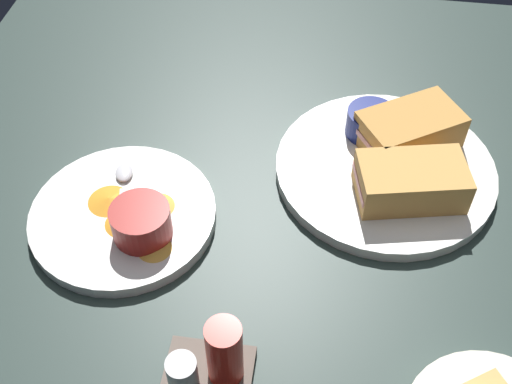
{
  "coord_description": "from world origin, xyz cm",
  "views": [
    {
      "loc": [
        -1.13,
        48.31,
        61.4
      ],
      "look_at": [
        6.32,
        -2.9,
        3.0
      ],
      "focal_mm": 44.67,
      "sensor_mm": 36.0,
      "label": 1
    }
  ],
  "objects_px": {
    "sandwich_half_near": "(411,181)",
    "ramekin_dark_sauce": "(371,121)",
    "plate_sandwich_main": "(385,170)",
    "condiment_caddy": "(209,368)",
    "sandwich_half_far": "(409,129)",
    "ramekin_light_gravy": "(141,221)",
    "spoon_by_gravy_ramekin": "(124,180)",
    "plate_chips_companion": "(123,216)",
    "spoon_by_dark_ramekin": "(372,158)"
  },
  "relations": [
    {
      "from": "plate_chips_companion",
      "to": "ramekin_light_gravy",
      "type": "distance_m",
      "value": 0.05
    },
    {
      "from": "sandwich_half_near",
      "to": "sandwich_half_far",
      "type": "bearing_deg",
      "value": -89.63
    },
    {
      "from": "spoon_by_gravy_ramekin",
      "to": "condiment_caddy",
      "type": "relative_size",
      "value": 1.04
    },
    {
      "from": "spoon_by_gravy_ramekin",
      "to": "spoon_by_dark_ramekin",
      "type": "bearing_deg",
      "value": -164.74
    },
    {
      "from": "sandwich_half_near",
      "to": "plate_chips_companion",
      "type": "bearing_deg",
      "value": 12.79
    },
    {
      "from": "ramekin_light_gravy",
      "to": "condiment_caddy",
      "type": "xyz_separation_m",
      "value": [
        -0.11,
        0.17,
        -0.0
      ]
    },
    {
      "from": "ramekin_dark_sauce",
      "to": "plate_chips_companion",
      "type": "bearing_deg",
      "value": 32.2
    },
    {
      "from": "sandwich_half_near",
      "to": "condiment_caddy",
      "type": "bearing_deg",
      "value": 54.14
    },
    {
      "from": "plate_sandwich_main",
      "to": "spoon_by_dark_ramekin",
      "type": "xyz_separation_m",
      "value": [
        0.02,
        -0.01,
        0.01
      ]
    },
    {
      "from": "condiment_caddy",
      "to": "sandwich_half_far",
      "type": "bearing_deg",
      "value": -118.19
    },
    {
      "from": "plate_sandwich_main",
      "to": "sandwich_half_far",
      "type": "bearing_deg",
      "value": -119.63
    },
    {
      "from": "plate_chips_companion",
      "to": "spoon_by_gravy_ramekin",
      "type": "bearing_deg",
      "value": -76.38
    },
    {
      "from": "condiment_caddy",
      "to": "sandwich_half_near",
      "type": "bearing_deg",
      "value": -125.86
    },
    {
      "from": "sandwich_half_near",
      "to": "condiment_caddy",
      "type": "relative_size",
      "value": 1.52
    },
    {
      "from": "plate_sandwich_main",
      "to": "sandwich_half_near",
      "type": "height_order",
      "value": "sandwich_half_near"
    },
    {
      "from": "sandwich_half_near",
      "to": "plate_chips_companion",
      "type": "xyz_separation_m",
      "value": [
        0.35,
        0.08,
        -0.03
      ]
    },
    {
      "from": "spoon_by_gravy_ramekin",
      "to": "sandwich_half_far",
      "type": "bearing_deg",
      "value": -160.6
    },
    {
      "from": "spoon_by_gravy_ramekin",
      "to": "plate_chips_companion",
      "type": "bearing_deg",
      "value": 103.62
    },
    {
      "from": "sandwich_half_near",
      "to": "ramekin_dark_sauce",
      "type": "bearing_deg",
      "value": -64.51
    },
    {
      "from": "spoon_by_dark_ramekin",
      "to": "condiment_caddy",
      "type": "distance_m",
      "value": 0.36
    },
    {
      "from": "spoon_by_dark_ramekin",
      "to": "spoon_by_gravy_ramekin",
      "type": "relative_size",
      "value": 1.0
    },
    {
      "from": "plate_sandwich_main",
      "to": "ramekin_light_gravy",
      "type": "xyz_separation_m",
      "value": [
        0.28,
        0.15,
        0.03
      ]
    },
    {
      "from": "sandwich_half_far",
      "to": "plate_sandwich_main",
      "type": "bearing_deg",
      "value": 60.37
    },
    {
      "from": "sandwich_half_far",
      "to": "ramekin_light_gravy",
      "type": "relative_size",
      "value": 2.13
    },
    {
      "from": "plate_sandwich_main",
      "to": "ramekin_light_gravy",
      "type": "bearing_deg",
      "value": 28.48
    },
    {
      "from": "condiment_caddy",
      "to": "plate_sandwich_main",
      "type": "bearing_deg",
      "value": -117.97
    },
    {
      "from": "plate_sandwich_main",
      "to": "spoon_by_dark_ramekin",
      "type": "relative_size",
      "value": 2.88
    },
    {
      "from": "sandwich_half_near",
      "to": "spoon_by_gravy_ramekin",
      "type": "relative_size",
      "value": 1.46
    },
    {
      "from": "plate_chips_companion",
      "to": "condiment_caddy",
      "type": "distance_m",
      "value": 0.25
    },
    {
      "from": "sandwich_half_far",
      "to": "ramekin_light_gravy",
      "type": "distance_m",
      "value": 0.37
    },
    {
      "from": "ramekin_light_gravy",
      "to": "ramekin_dark_sauce",
      "type": "bearing_deg",
      "value": -140.57
    },
    {
      "from": "ramekin_light_gravy",
      "to": "sandwich_half_near",
      "type": "bearing_deg",
      "value": -161.03
    },
    {
      "from": "spoon_by_gravy_ramekin",
      "to": "condiment_caddy",
      "type": "xyz_separation_m",
      "value": [
        -0.16,
        0.24,
        0.01
      ]
    },
    {
      "from": "plate_chips_companion",
      "to": "ramekin_light_gravy",
      "type": "xyz_separation_m",
      "value": [
        -0.03,
        0.03,
        0.03
      ]
    },
    {
      "from": "plate_sandwich_main",
      "to": "plate_chips_companion",
      "type": "bearing_deg",
      "value": 21.52
    },
    {
      "from": "sandwich_half_near",
      "to": "ramekin_light_gravy",
      "type": "bearing_deg",
      "value": 18.97
    },
    {
      "from": "plate_sandwich_main",
      "to": "spoon_by_gravy_ramekin",
      "type": "xyz_separation_m",
      "value": [
        0.33,
        0.08,
        0.01
      ]
    },
    {
      "from": "sandwich_half_far",
      "to": "ramekin_light_gravy",
      "type": "height_order",
      "value": "sandwich_half_far"
    },
    {
      "from": "ramekin_light_gravy",
      "to": "condiment_caddy",
      "type": "bearing_deg",
      "value": 124.23
    },
    {
      "from": "sandwich_half_far",
      "to": "ramekin_dark_sauce",
      "type": "relative_size",
      "value": 2.28
    },
    {
      "from": "ramekin_dark_sauce",
      "to": "plate_chips_companion",
      "type": "relative_size",
      "value": 0.29
    },
    {
      "from": "plate_sandwich_main",
      "to": "sandwich_half_near",
      "type": "distance_m",
      "value": 0.06
    },
    {
      "from": "plate_sandwich_main",
      "to": "condiment_caddy",
      "type": "height_order",
      "value": "condiment_caddy"
    },
    {
      "from": "sandwich_half_far",
      "to": "ramekin_light_gravy",
      "type": "bearing_deg",
      "value": 32.94
    },
    {
      "from": "ramekin_light_gravy",
      "to": "spoon_by_gravy_ramekin",
      "type": "height_order",
      "value": "ramekin_light_gravy"
    },
    {
      "from": "plate_sandwich_main",
      "to": "sandwich_half_far",
      "type": "xyz_separation_m",
      "value": [
        -0.03,
        -0.05,
        0.03
      ]
    },
    {
      "from": "spoon_by_gravy_ramekin",
      "to": "condiment_caddy",
      "type": "bearing_deg",
      "value": 123.27
    },
    {
      "from": "plate_chips_companion",
      "to": "ramekin_light_gravy",
      "type": "bearing_deg",
      "value": 140.19
    },
    {
      "from": "spoon_by_dark_ramekin",
      "to": "plate_chips_companion",
      "type": "xyz_separation_m",
      "value": [
        0.3,
        0.13,
        -0.01
      ]
    },
    {
      "from": "sandwich_half_near",
      "to": "spoon_by_gravy_ramekin",
      "type": "bearing_deg",
      "value": 4.99
    }
  ]
}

